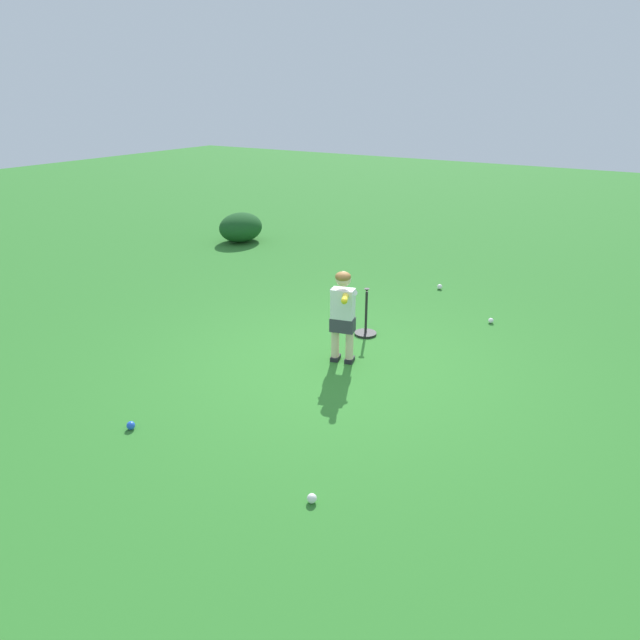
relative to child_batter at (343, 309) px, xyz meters
The scene contains 8 objects.
ground_plane 0.67m from the child_batter, behind, with size 40.00×40.00×0.00m, color #2D7528.
child_batter is the anchor object (origin of this frame).
play_ball_far_right 2.43m from the child_batter, 27.74° to the right, with size 0.07×0.07×0.07m, color white.
play_ball_behind_batter 3.12m from the child_batter, ahead, with size 0.08×0.08×0.08m, color white.
play_ball_near_batter 2.54m from the child_batter, 157.79° to the left, with size 0.08×0.08×0.08m, color blue.
play_ball_center_lawn 2.56m from the child_batter, 155.25° to the right, with size 0.08×0.08×0.08m, color white.
batting_tee 1.01m from the child_batter, ahead, with size 0.28×0.28×0.62m.
shrub_left_background 5.98m from the child_batter, 50.40° to the left, with size 0.97×0.79×0.59m, color #194C1E.
Camera 1 is at (-5.14, -2.99, 2.93)m, focal length 32.77 mm.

